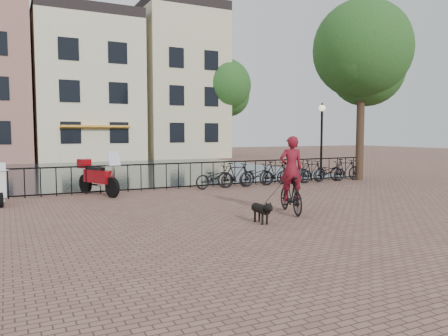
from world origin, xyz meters
name	(u,v)px	position (x,y,z in m)	size (l,w,h in m)	color
ground	(284,231)	(0.00, 0.00, 0.00)	(100.00, 100.00, 0.00)	brown
canal_water	(114,171)	(0.00, 17.30, 0.00)	(20.00, 20.00, 0.00)	black
railing	(166,177)	(0.00, 8.00, 0.50)	(20.00, 0.05, 1.02)	black
canal_house_mid	(85,88)	(0.50, 30.00, 5.90)	(8.00, 9.50, 11.80)	beige
canal_house_right	(175,84)	(8.50, 30.00, 6.65)	(7.00, 9.00, 13.30)	beige
tree_near_right	(362,50)	(9.20, 7.30, 5.97)	(4.48, 4.48, 8.24)	black
tree_far_right	(224,86)	(12.00, 27.00, 6.35)	(4.76, 4.76, 8.76)	black
lamp_post	(322,129)	(7.20, 7.60, 2.38)	(0.30, 0.30, 3.45)	black
cyclist	(291,179)	(1.41, 1.74, 0.93)	(0.98, 1.87, 2.46)	black
dog	(261,212)	(-0.01, 0.96, 0.28)	(0.30, 0.84, 0.56)	black
motorcycle	(98,172)	(-2.65, 7.59, 0.81)	(1.32, 2.30, 1.61)	maroon
parked_bike_0	(215,177)	(1.80, 7.40, 0.45)	(0.60, 1.72, 0.90)	black
parked_bike_1	(236,175)	(2.75, 7.40, 0.50)	(0.47, 1.66, 1.00)	black
parked_bike_2	(257,175)	(3.70, 7.40, 0.45)	(0.60, 1.72, 0.90)	black
parked_bike_3	(276,173)	(4.65, 7.40, 0.50)	(0.47, 1.66, 1.00)	black
parked_bike_4	(294,173)	(5.60, 7.40, 0.45)	(0.60, 1.72, 0.90)	black
parked_bike_5	(312,171)	(6.55, 7.40, 0.50)	(0.47, 1.66, 1.00)	black
parked_bike_6	(329,171)	(7.50, 7.40, 0.45)	(0.60, 1.72, 0.90)	black
parked_bike_7	(345,170)	(8.45, 7.40, 0.50)	(0.47, 1.66, 1.00)	black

